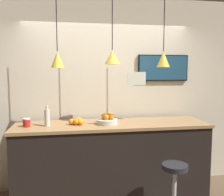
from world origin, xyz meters
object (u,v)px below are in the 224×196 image
fruit_bowl (107,120)px  mounted_tv (163,68)px  juice_bottle (47,117)px  spread_jar (27,123)px  bar_stool (174,187)px

fruit_bowl → mounted_tv: size_ratio=0.36×
fruit_bowl → juice_bottle: (-0.79, -0.00, 0.06)m
spread_jar → mounted_tv: 2.18m
fruit_bowl → mounted_tv: 1.28m
bar_stool → fruit_bowl: 1.19m
fruit_bowl → juice_bottle: 0.79m
spread_jar → mounted_tv: (2.01, 0.46, 0.71)m
juice_bottle → mounted_tv: 1.93m
bar_stool → spread_jar: 2.00m
fruit_bowl → juice_bottle: bearing=-179.7°
bar_stool → spread_jar: (-1.75, 0.65, 0.70)m
fruit_bowl → juice_bottle: juice_bottle is taller
bar_stool → fruit_bowl: size_ratio=2.44×
bar_stool → juice_bottle: bearing=156.4°
bar_stool → fruit_bowl: (-0.70, 0.66, 0.70)m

